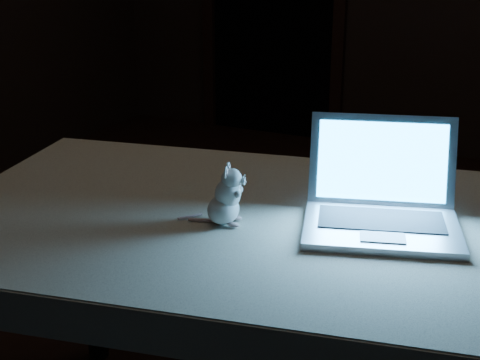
% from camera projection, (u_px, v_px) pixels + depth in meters
% --- Properties ---
extents(floor, '(5.00, 5.00, 0.00)m').
position_uv_depth(floor, '(275.00, 341.00, 2.51)').
color(floor, black).
rests_on(floor, ground).
extents(table, '(1.51, 1.12, 0.73)m').
position_uv_depth(table, '(234.00, 342.00, 1.86)').
color(table, black).
rests_on(table, floor).
extents(tablecloth, '(1.65, 1.28, 0.09)m').
position_uv_depth(tablecloth, '(244.00, 242.00, 1.68)').
color(tablecloth, beige).
rests_on(tablecloth, table).
extents(laptop, '(0.44, 0.41, 0.24)m').
position_uv_depth(laptop, '(385.00, 184.00, 1.58)').
color(laptop, '#BCBCC1').
rests_on(laptop, tablecloth).
extents(plush_mouse, '(0.13, 0.13, 0.15)m').
position_uv_depth(plush_mouse, '(223.00, 195.00, 1.64)').
color(plush_mouse, silver).
rests_on(plush_mouse, tablecloth).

